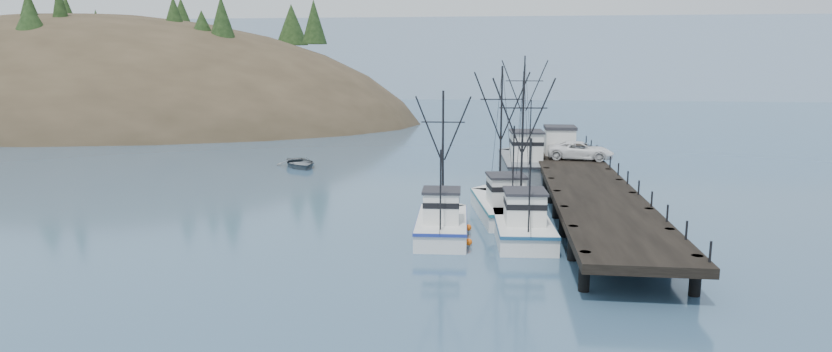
{
  "coord_description": "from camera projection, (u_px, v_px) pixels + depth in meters",
  "views": [
    {
      "loc": [
        6.91,
        -35.04,
        11.17
      ],
      "look_at": [
        1.06,
        12.88,
        2.5
      ],
      "focal_mm": 28.0,
      "sensor_mm": 36.0,
      "label": 1
    }
  ],
  "objects": [
    {
      "name": "work_vessel",
      "position": [
        523.0,
        163.0,
        63.43
      ],
      "size": [
        4.88,
        14.0,
        11.92
      ],
      "color": "slate",
      "rests_on": "ground"
    },
    {
      "name": "pickup_truck",
      "position": [
        581.0,
        151.0,
        60.35
      ],
      "size": [
        6.37,
        3.68,
        1.67
      ],
      "primitive_type": "imported",
      "rotation": [
        0.0,
        0.0,
        1.41
      ],
      "color": "white",
      "rests_on": "pier"
    },
    {
      "name": "ground",
      "position": [
        370.0,
        258.0,
        37.03
      ],
      "size": [
        400.0,
        400.0,
        0.0
      ],
      "primitive_type": "plane",
      "color": "#304F6C",
      "rests_on": "ground"
    },
    {
      "name": "distant_ridge",
      "position": [
        505.0,
        96.0,
        201.93
      ],
      "size": [
        360.0,
        40.0,
        26.0
      ],
      "primitive_type": "cube",
      "color": "#9EB2C6",
      "rests_on": "ground"
    },
    {
      "name": "trawler_mid",
      "position": [
        442.0,
        223.0,
        41.68
      ],
      "size": [
        3.56,
        9.42,
        9.59
      ],
      "color": "white",
      "rests_on": "ground"
    },
    {
      "name": "motorboat",
      "position": [
        300.0,
        167.0,
        68.43
      ],
      "size": [
        6.56,
        7.13,
        1.21
      ],
      "primitive_type": "imported",
      "rotation": [
        0.0,
        0.0,
        0.54
      ],
      "color": "slate",
      "rests_on": "ground"
    },
    {
      "name": "pier_shed",
      "position": [
        560.0,
        140.0,
        63.57
      ],
      "size": [
        3.0,
        3.2,
        2.8
      ],
      "color": "silver",
      "rests_on": "pier"
    },
    {
      "name": "headland",
      "position": [
        63.0,
        143.0,
        123.58
      ],
      "size": [
        134.8,
        78.0,
        51.0
      ],
      "color": "#382D1E",
      "rests_on": "ground"
    },
    {
      "name": "pier",
      "position": [
        585.0,
        183.0,
        50.69
      ],
      "size": [
        6.0,
        44.0,
        2.0
      ],
      "color": "black",
      "rests_on": "ground"
    },
    {
      "name": "trawler_near",
      "position": [
        522.0,
        224.0,
        41.54
      ],
      "size": [
        4.03,
        10.58,
        10.8
      ],
      "color": "white",
      "rests_on": "ground"
    },
    {
      "name": "trawler_far",
      "position": [
        502.0,
        205.0,
        46.98
      ],
      "size": [
        4.97,
        10.84,
        11.09
      ],
      "color": "white",
      "rests_on": "ground"
    },
    {
      "name": "moored_sailboats",
      "position": [
        251.0,
        130.0,
        101.11
      ],
      "size": [
        15.74,
        9.39,
        6.35
      ],
      "color": "white",
      "rests_on": "ground"
    },
    {
      "name": "distant_ridge_far",
      "position": [
        358.0,
        93.0,
        222.55
      ],
      "size": [
        180.0,
        25.0,
        18.0
      ],
      "primitive_type": "cube",
      "color": "silver",
      "rests_on": "ground"
    }
  ]
}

